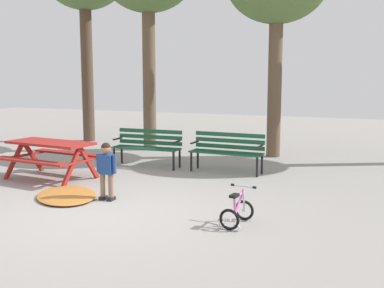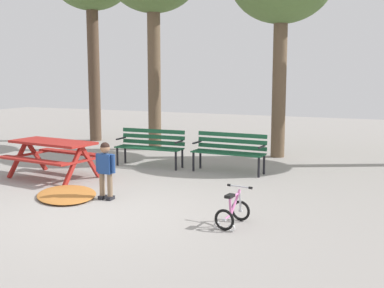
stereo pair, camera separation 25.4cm
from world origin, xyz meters
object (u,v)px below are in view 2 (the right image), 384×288
at_px(child_standing, 106,166).
at_px(kids_bicycle, 233,212).
at_px(picnic_table, 53,149).
at_px(park_bench_left, 230,149).
at_px(park_bench_far_left, 151,144).

bearing_deg(child_standing, kids_bicycle, -11.18).
bearing_deg(picnic_table, child_standing, -27.51).
bearing_deg(picnic_table, kids_bicycle, -18.87).
height_order(park_bench_left, child_standing, child_standing).
distance_m(child_standing, kids_bicycle, 2.52).
xyz_separation_m(picnic_table, child_standing, (1.97, -1.02, -0.02)).
bearing_deg(kids_bicycle, picnic_table, 161.13).
distance_m(picnic_table, child_standing, 2.22).
height_order(park_bench_far_left, park_bench_left, same).
bearing_deg(park_bench_far_left, child_standing, -75.86).
distance_m(picnic_table, park_bench_left, 3.72).
bearing_deg(picnic_table, park_bench_far_left, 57.60).
relative_size(picnic_table, kids_bicycle, 3.27).
height_order(picnic_table, park_bench_left, park_bench_left).
bearing_deg(park_bench_left, picnic_table, -147.41).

